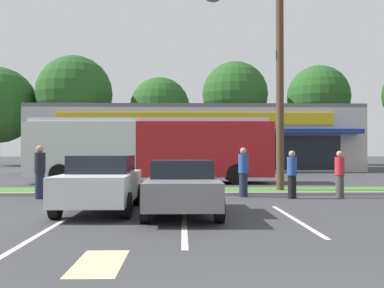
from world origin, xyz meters
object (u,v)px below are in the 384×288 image
Objects in this scene: pedestrian_near_bench at (40,172)px; pedestrian_mid at (292,174)px; utility_pole at (276,45)px; pedestrian_by_pole at (340,174)px; city_bus at (150,148)px; car_4 at (101,183)px; car_0 at (182,186)px; pedestrian_far at (243,172)px; car_2 at (197,164)px; car_5 at (118,165)px.

pedestrian_mid is (8.60, -0.10, -0.09)m from pedestrian_near_bench.
pedestrian_by_pole is (1.80, -1.85, -4.92)m from utility_pole.
city_bus is 2.93× the size of car_4.
car_0 is 5.22m from pedestrian_mid.
pedestrian_far is at bearing 119.85° from city_bus.
pedestrian_mid is (3.76, 3.62, 0.10)m from car_0.
car_4 is 2.39× the size of pedestrian_far.
utility_pole reaches higher than pedestrian_by_pole.
car_0 is at bearing -76.98° from pedestrian_near_bench.
utility_pole reaches higher than pedestrian_near_bench.
car_0 is 2.61× the size of pedestrian_by_pole.
utility_pole reaches higher than car_2.
pedestrian_mid is (2.79, -13.33, 0.06)m from car_2.
car_0 is (1.61, -10.97, -1.04)m from city_bus.
pedestrian_far is (-1.50, -1.43, -4.87)m from utility_pole.
utility_pole reaches higher than car_4.
pedestrian_mid is at bearing -4.55° from pedestrian_by_pole.
pedestrian_far is at bearing -63.03° from car_5.
car_4 is (-0.58, -10.36, -0.99)m from city_bus.
pedestrian_far reaches higher than pedestrian_by_pole.
pedestrian_by_pole is 1.00× the size of pedestrian_mid.
pedestrian_far is (4.36, 3.59, 0.10)m from car_4.
car_4 is 15.90m from car_5.
city_bus reaches higher than car_0.
car_4 is at bearing -81.74° from pedestrian_mid.
pedestrian_near_bench is 8.60m from pedestrian_mid.
pedestrian_by_pole is at bearing -53.01° from car_5.
utility_pole reaches higher than city_bus.
car_4 is (-5.86, -5.02, -4.97)m from utility_pole.
pedestrian_far is at bearing 95.40° from car_2.
city_bus is 6.72× the size of pedestrian_near_bench.
car_2 is (2.57, 5.98, -1.00)m from city_bus.
pedestrian_far reaches higher than car_4.
pedestrian_by_pole is at bearing 124.65° from car_0.
city_bus is 10.43m from car_4.
car_5 is at bearing -62.92° from pedestrian_by_pole.
utility_pole is 9.97m from pedestrian_near_bench.
car_4 reaches higher than car_5.
pedestrian_by_pole reaches higher than car_2.
utility_pole is 8.38m from car_0.
pedestrian_far is (7.01, 0.48, -0.04)m from pedestrian_near_bench.
car_2 is at bearing 169.06° from car_4.
city_bus reaches higher than pedestrian_near_bench.
utility_pole is at bearing -55.71° from pedestrian_by_pole.
car_5 is 2.54× the size of pedestrian_by_pole.
pedestrian_near_bench reaches higher than car_5.
car_0 is 2.60× the size of pedestrian_mid.
car_4 is 1.01× the size of car_5.
car_0 is 2.28m from car_4.
car_5 reaches higher than car_2.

